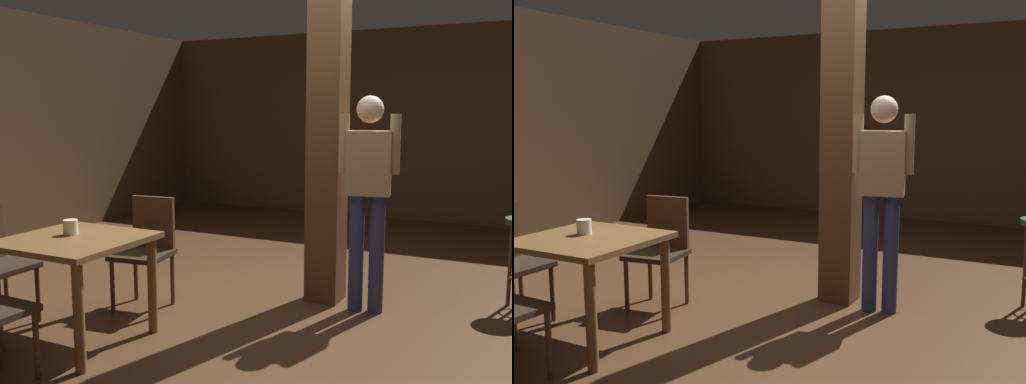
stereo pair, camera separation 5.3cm
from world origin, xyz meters
TOP-DOWN VIEW (x-y plane):
  - ground_plane at (0.00, 0.00)m, footprint 10.80×10.80m
  - wall_back at (0.00, 4.50)m, footprint 8.00×0.10m
  - pillar at (0.16, 0.45)m, footprint 0.28×0.28m
  - dining_table at (-1.08, -1.17)m, footprint 0.87×0.87m
  - chair_north at (-1.10, -0.36)m, footprint 0.47×0.47m
  - napkin_cup at (-1.17, -1.12)m, footprint 0.10×0.10m
  - standing_person at (0.54, 0.32)m, footprint 0.47×0.26m

SIDE VIEW (x-z plane):
  - ground_plane at x=0.00m, z-range 0.00..0.00m
  - chair_north at x=-1.10m, z-range 0.06..0.95m
  - dining_table at x=-1.08m, z-range 0.24..0.98m
  - napkin_cup at x=-1.17m, z-range 0.74..0.85m
  - standing_person at x=0.54m, z-range 0.14..1.86m
  - wall_back at x=0.00m, z-range 0.00..2.80m
  - pillar at x=0.16m, z-range 0.00..2.80m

